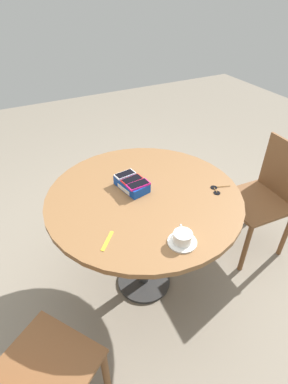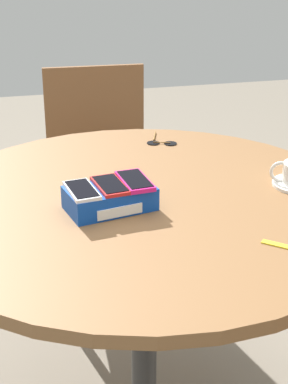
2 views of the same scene
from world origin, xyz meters
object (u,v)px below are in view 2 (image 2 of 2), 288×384
Objects in this scene: phone_white at (82,190)px; sunglasses at (161,142)px; phone_magenta at (135,181)px; round_table at (144,234)px; phone_red at (110,185)px; phone_box at (110,198)px; chair_far_side at (100,175)px.

phone_white is 0.97× the size of sunglasses.
round_table is at bearing 37.99° from phone_magenta.
phone_magenta is 1.01× the size of sunglasses.
phone_magenta is 0.46m from sunglasses.
phone_red is at bearing -119.20° from sunglasses.
phone_box is (-0.09, -0.03, 0.12)m from round_table.
phone_red is (0.00, 0.00, 0.03)m from phone_box.
phone_white is at bearing -170.02° from phone_magenta.
phone_box is 1.07m from chair_far_side.
phone_box is 1.69× the size of sunglasses.
phone_magenta is 0.15× the size of chair_far_side.
phone_box is at bearing -169.13° from phone_magenta.
chair_far_side is at bearing 85.44° from phone_magenta.
phone_red reaches higher than round_table.
phone_box is 0.49m from sunglasses.
sunglasses is (0.15, 0.40, 0.10)m from round_table.
round_table is at bearing 20.37° from phone_box.
phone_white is at bearing -169.00° from phone_red.
round_table is at bearing 15.72° from phone_white.
round_table is 8.52× the size of phone_red.
phone_white is at bearing -101.76° from chair_far_side.
phone_box is 1.66× the size of phone_magenta.
phone_white is at bearing -170.85° from phone_box.
phone_magenta is (0.13, 0.02, 0.00)m from phone_white.
chair_far_side reaches higher than phone_magenta.
phone_box is 0.03m from phone_red.
round_table is 0.16m from phone_box.
round_table is at bearing -93.02° from chair_far_side.
phone_magenta is (-0.03, -0.02, 0.16)m from round_table.
phone_red is at bearing -98.04° from chair_far_side.
phone_magenta is at bearing -112.95° from sunglasses.
phone_red is 0.49m from sunglasses.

